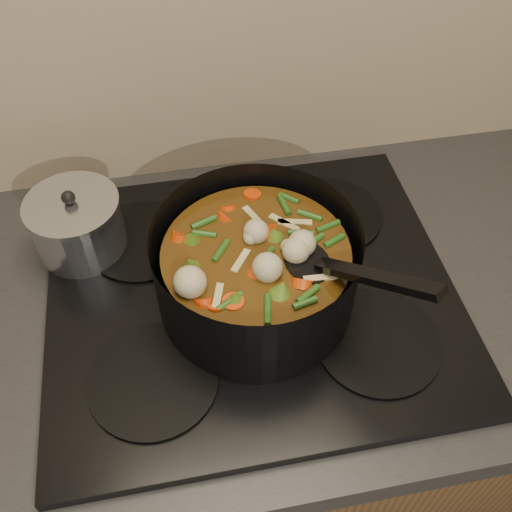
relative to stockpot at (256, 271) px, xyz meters
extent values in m
cube|color=brown|center=(0.00, 0.02, -0.57)|extent=(2.60, 0.60, 0.86)
cube|color=black|center=(0.00, 0.02, -0.11)|extent=(2.64, 0.64, 0.05)
cube|color=black|center=(0.00, 0.02, -0.08)|extent=(0.62, 0.54, 0.02)
cylinder|color=black|center=(-0.16, -0.11, -0.06)|extent=(0.18, 0.18, 0.01)
cylinder|color=black|center=(0.16, -0.11, -0.06)|extent=(0.18, 0.18, 0.01)
cylinder|color=black|center=(-0.16, 0.15, -0.06)|extent=(0.18, 0.18, 0.01)
cylinder|color=black|center=(0.16, 0.15, -0.06)|extent=(0.18, 0.18, 0.01)
cylinder|color=black|center=(0.00, 0.00, 0.00)|extent=(0.38, 0.38, 0.14)
cylinder|color=black|center=(0.00, 0.00, -0.06)|extent=(0.29, 0.29, 0.01)
cylinder|color=#4C320D|center=(0.00, 0.00, -0.01)|extent=(0.26, 0.26, 0.10)
cylinder|color=red|center=(0.04, 0.00, 0.04)|extent=(0.03, 0.03, 0.03)
cylinder|color=red|center=(0.04, 0.06, 0.04)|extent=(0.04, 0.04, 0.03)
cylinder|color=red|center=(-0.04, 0.09, 0.04)|extent=(0.04, 0.04, 0.03)
cylinder|color=red|center=(-0.05, 0.01, 0.04)|extent=(0.03, 0.03, 0.03)
cylinder|color=red|center=(-0.06, -0.06, 0.04)|extent=(0.04, 0.04, 0.03)
cylinder|color=red|center=(0.01, -0.04, 0.04)|extent=(0.04, 0.04, 0.03)
cylinder|color=red|center=(0.07, -0.02, 0.04)|extent=(0.04, 0.04, 0.03)
cylinder|color=red|center=(0.08, 0.06, 0.04)|extent=(0.03, 0.03, 0.03)
cylinder|color=red|center=(-0.01, 0.05, 0.04)|extent=(0.04, 0.04, 0.03)
cylinder|color=red|center=(-0.08, 0.04, 0.04)|extent=(0.04, 0.04, 0.03)
sphere|color=#C2B189|center=(0.06, 0.00, 0.05)|extent=(0.04, 0.04, 0.04)
sphere|color=#C2B189|center=(0.00, 0.06, 0.05)|extent=(0.04, 0.04, 0.04)
sphere|color=#C2B189|center=(-0.06, -0.01, 0.05)|extent=(0.04, 0.04, 0.04)
sphere|color=#C2B189|center=(0.01, -0.06, 0.05)|extent=(0.04, 0.04, 0.04)
sphere|color=#C2B189|center=(0.06, 0.01, 0.05)|extent=(0.04, 0.04, 0.04)
cone|color=#557D1F|center=(0.01, -0.08, 0.05)|extent=(0.04, 0.04, 0.03)
cone|color=#557D1F|center=(0.08, 0.02, 0.05)|extent=(0.04, 0.04, 0.03)
cone|color=#557D1F|center=(-0.02, 0.08, 0.05)|extent=(0.04, 0.04, 0.03)
cone|color=#557D1F|center=(-0.08, -0.03, 0.05)|extent=(0.04, 0.04, 0.03)
cone|color=#557D1F|center=(0.03, -0.08, 0.05)|extent=(0.04, 0.04, 0.03)
cylinder|color=#2B591A|center=(0.03, 0.03, 0.05)|extent=(0.01, 0.04, 0.01)
cylinder|color=#2B591A|center=(0.00, 0.10, 0.05)|extent=(0.04, 0.03, 0.01)
cylinder|color=#2B591A|center=(-0.06, 0.06, 0.05)|extent=(0.04, 0.02, 0.01)
cylinder|color=#2B591A|center=(-0.06, 0.00, 0.05)|extent=(0.03, 0.04, 0.01)
cylinder|color=#2B591A|center=(-0.03, -0.03, 0.05)|extent=(0.03, 0.04, 0.01)
cylinder|color=#2B591A|center=(0.00, -0.10, 0.05)|extent=(0.04, 0.02, 0.01)
cylinder|color=#2B591A|center=(0.06, -0.06, 0.05)|extent=(0.04, 0.03, 0.01)
cylinder|color=#2B591A|center=(0.06, 0.00, 0.05)|extent=(0.01, 0.04, 0.01)
cylinder|color=#2B591A|center=(0.03, 0.03, 0.05)|extent=(0.04, 0.03, 0.01)
cylinder|color=#2B591A|center=(0.00, 0.10, 0.05)|extent=(0.04, 0.02, 0.01)
cylinder|color=#2B591A|center=(-0.06, 0.06, 0.05)|extent=(0.02, 0.04, 0.01)
cylinder|color=#2B591A|center=(-0.06, 0.00, 0.05)|extent=(0.03, 0.04, 0.01)
cylinder|color=#2B591A|center=(-0.03, -0.03, 0.05)|extent=(0.04, 0.02, 0.01)
cylinder|color=#2B591A|center=(0.00, -0.10, 0.05)|extent=(0.04, 0.03, 0.01)
cylinder|color=#2B591A|center=(0.06, -0.05, 0.05)|extent=(0.01, 0.04, 0.01)
cube|color=tan|center=(-0.07, 0.02, 0.04)|extent=(0.04, 0.01, 0.00)
cube|color=tan|center=(-0.03, -0.06, 0.04)|extent=(0.02, 0.04, 0.00)
cube|color=tan|center=(0.06, -0.04, 0.04)|extent=(0.04, 0.03, 0.00)
cube|color=tan|center=(0.05, 0.05, 0.04)|extent=(0.04, 0.04, 0.00)
cube|color=tan|center=(-0.04, 0.06, 0.04)|extent=(0.03, 0.04, 0.00)
cube|color=tan|center=(-0.06, -0.03, 0.04)|extent=(0.04, 0.02, 0.00)
ellipsoid|color=black|center=(0.06, -0.03, 0.04)|extent=(0.07, 0.09, 0.01)
cube|color=black|center=(0.12, -0.11, 0.09)|extent=(0.11, 0.16, 0.11)
cylinder|color=silver|center=(-0.26, 0.16, -0.02)|extent=(0.14, 0.14, 0.09)
cylinder|color=silver|center=(-0.26, 0.16, 0.03)|extent=(0.15, 0.15, 0.01)
sphere|color=black|center=(-0.26, 0.16, 0.04)|extent=(0.02, 0.02, 0.02)
camera|label=1|loc=(-0.10, -0.50, 0.64)|focal=40.00mm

